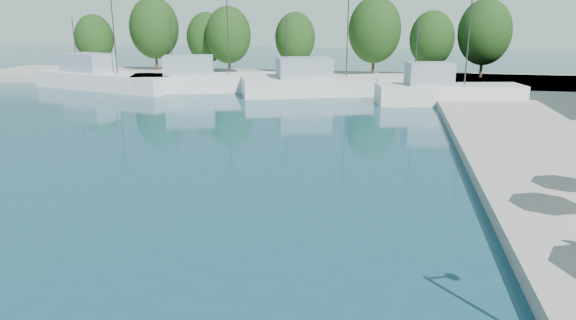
% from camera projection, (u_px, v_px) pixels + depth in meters
% --- Properties ---
extents(quay_far, '(90.00, 16.00, 0.60)m').
position_uv_depth(quay_far, '(310.00, 79.00, 63.65)').
color(quay_far, '#ABA89B').
rests_on(quay_far, ground).
extents(hill_west, '(180.00, 40.00, 16.00)m').
position_uv_depth(hill_west, '(286.00, 16.00, 153.54)').
color(hill_west, '#919E92').
rests_on(hill_west, ground).
extents(hill_east, '(140.00, 40.00, 12.00)m').
position_uv_depth(hill_east, '(519.00, 23.00, 159.68)').
color(hill_east, '#919E92').
rests_on(hill_east, ground).
extents(trawler_01, '(18.38, 9.50, 10.20)m').
position_uv_depth(trawler_01, '(103.00, 79.00, 57.32)').
color(trawler_01, white).
rests_on(trawler_01, ground).
extents(trawler_02, '(17.62, 9.37, 10.20)m').
position_uv_depth(trawler_02, '(209.00, 81.00, 55.53)').
color(trawler_02, white).
rests_on(trawler_02, ground).
extents(trawler_03, '(18.33, 10.61, 10.20)m').
position_uv_depth(trawler_03, '(325.00, 84.00, 52.90)').
color(trawler_03, silver).
rests_on(trawler_03, ground).
extents(trawler_04, '(13.69, 6.21, 10.20)m').
position_uv_depth(trawler_04, '(446.00, 92.00, 47.14)').
color(trawler_04, silver).
rests_on(trawler_04, ground).
extents(tree_01, '(5.10, 5.10, 7.55)m').
position_uv_depth(tree_01, '(94.00, 38.00, 69.64)').
color(tree_01, '#3F2B19').
rests_on(tree_01, quay_far).
extents(tree_02, '(6.66, 6.66, 9.86)m').
position_uv_depth(tree_02, '(154.00, 28.00, 70.27)').
color(tree_02, '#3F2B19').
rests_on(tree_02, quay_far).
extents(tree_03, '(5.27, 5.27, 7.81)m').
position_uv_depth(tree_03, '(207.00, 38.00, 68.14)').
color(tree_03, '#3F2B19').
rests_on(tree_03, quay_far).
extents(tree_04, '(5.76, 5.76, 8.53)m').
position_uv_depth(tree_04, '(228.00, 35.00, 65.53)').
color(tree_04, '#3F2B19').
rests_on(tree_04, quay_far).
extents(tree_05, '(5.28, 5.28, 7.82)m').
position_uv_depth(tree_05, '(295.00, 38.00, 67.09)').
color(tree_05, '#3F2B19').
rests_on(tree_05, quay_far).
extents(tree_06, '(6.52, 6.52, 9.65)m').
position_uv_depth(tree_06, '(375.00, 30.00, 63.73)').
color(tree_06, '#3F2B19').
rests_on(tree_06, quay_far).
extents(tree_07, '(5.37, 5.37, 7.95)m').
position_uv_depth(tree_07, '(432.00, 39.00, 62.31)').
color(tree_07, '#3F2B19').
rests_on(tree_07, quay_far).
extents(tree_08, '(6.30, 6.30, 9.33)m').
position_uv_depth(tree_08, '(485.00, 32.00, 61.68)').
color(tree_08, '#3F2B19').
rests_on(tree_08, quay_far).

